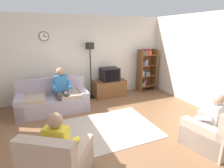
{
  "coord_description": "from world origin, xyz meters",
  "views": [
    {
      "loc": [
        -1.57,
        -3.31,
        2.21
      ],
      "look_at": [
        0.14,
        0.67,
        0.93
      ],
      "focal_mm": 29.0,
      "sensor_mm": 36.0,
      "label": 1
    }
  ],
  "objects_px": {
    "floor_lamp": "(90,55)",
    "person_on_couch": "(62,87)",
    "couch": "(53,100)",
    "armchair_near_window": "(59,164)",
    "tv_stand": "(109,88)",
    "person_in_left_armchair": "(60,142)",
    "armchair_near_bookshelf": "(212,134)",
    "bookshelf": "(146,69)",
    "person_in_right_armchair": "(210,117)",
    "tv": "(110,74)"
  },
  "relations": [
    {
      "from": "bookshelf",
      "to": "floor_lamp",
      "type": "relative_size",
      "value": 0.85
    },
    {
      "from": "armchair_near_bookshelf",
      "to": "person_in_left_armchair",
      "type": "distance_m",
      "value": 2.84
    },
    {
      "from": "bookshelf",
      "to": "person_in_right_armchair",
      "type": "bearing_deg",
      "value": -103.17
    },
    {
      "from": "tv_stand",
      "to": "person_in_left_armchair",
      "type": "xyz_separation_m",
      "value": [
        -2.08,
        -3.09,
        0.32
      ]
    },
    {
      "from": "couch",
      "to": "tv",
      "type": "height_order",
      "value": "tv"
    },
    {
      "from": "couch",
      "to": "tv_stand",
      "type": "xyz_separation_m",
      "value": [
        1.94,
        0.5,
        -0.03
      ]
    },
    {
      "from": "tv",
      "to": "floor_lamp",
      "type": "distance_m",
      "value": 0.92
    },
    {
      "from": "person_on_couch",
      "to": "person_in_right_armchair",
      "type": "bearing_deg",
      "value": -49.52
    },
    {
      "from": "person_on_couch",
      "to": "armchair_near_window",
      "type": "bearing_deg",
      "value": -99.88
    },
    {
      "from": "tv_stand",
      "to": "bookshelf",
      "type": "relative_size",
      "value": 0.7
    },
    {
      "from": "couch",
      "to": "person_on_couch",
      "type": "distance_m",
      "value": 0.47
    },
    {
      "from": "floor_lamp",
      "to": "person_in_right_armchair",
      "type": "height_order",
      "value": "floor_lamp"
    },
    {
      "from": "armchair_near_window",
      "to": "bookshelf",
      "type": "bearing_deg",
      "value": 41.64
    },
    {
      "from": "bookshelf",
      "to": "tv",
      "type": "bearing_deg",
      "value": -176.4
    },
    {
      "from": "tv_stand",
      "to": "person_in_left_armchair",
      "type": "bearing_deg",
      "value": -123.96
    },
    {
      "from": "couch",
      "to": "person_in_right_armchair",
      "type": "height_order",
      "value": "person_in_right_armchair"
    },
    {
      "from": "armchair_near_window",
      "to": "armchair_near_bookshelf",
      "type": "xyz_separation_m",
      "value": [
        2.84,
        -0.32,
        0.0
      ]
    },
    {
      "from": "floor_lamp",
      "to": "person_on_couch",
      "type": "xyz_separation_m",
      "value": [
        -1.06,
        -0.71,
        -0.75
      ]
    },
    {
      "from": "couch",
      "to": "armchair_near_bookshelf",
      "type": "xyz_separation_m",
      "value": [
        2.65,
        -2.99,
        -0.02
      ]
    },
    {
      "from": "couch",
      "to": "armchair_near_window",
      "type": "distance_m",
      "value": 2.67
    },
    {
      "from": "tv",
      "to": "person_in_left_armchair",
      "type": "height_order",
      "value": "person_in_left_armchair"
    },
    {
      "from": "floor_lamp",
      "to": "person_on_couch",
      "type": "distance_m",
      "value": 1.48
    },
    {
      "from": "armchair_near_bookshelf",
      "to": "person_in_right_armchair",
      "type": "height_order",
      "value": "person_in_right_armchair"
    },
    {
      "from": "tv_stand",
      "to": "person_on_couch",
      "type": "bearing_deg",
      "value": -160.09
    },
    {
      "from": "armchair_near_window",
      "to": "person_in_left_armchair",
      "type": "distance_m",
      "value": 0.33
    },
    {
      "from": "person_in_right_armchair",
      "to": "floor_lamp",
      "type": "bearing_deg",
      "value": 110.7
    },
    {
      "from": "tv_stand",
      "to": "person_on_couch",
      "type": "xyz_separation_m",
      "value": [
        -1.69,
        -0.61,
        0.42
      ]
    },
    {
      "from": "couch",
      "to": "tv_stand",
      "type": "distance_m",
      "value": 2.0
    },
    {
      "from": "person_in_left_armchair",
      "to": "armchair_near_bookshelf",
      "type": "bearing_deg",
      "value": -8.11
    },
    {
      "from": "bookshelf",
      "to": "armchair_near_window",
      "type": "distance_m",
      "value": 4.9
    },
    {
      "from": "tv_stand",
      "to": "armchair_near_bookshelf",
      "type": "distance_m",
      "value": 3.56
    },
    {
      "from": "tv_stand",
      "to": "person_in_right_armchair",
      "type": "xyz_separation_m",
      "value": [
        0.7,
        -3.4,
        0.32
      ]
    },
    {
      "from": "bookshelf",
      "to": "person_in_left_armchair",
      "type": "height_order",
      "value": "bookshelf"
    },
    {
      "from": "tv_stand",
      "to": "person_in_right_armchair",
      "type": "distance_m",
      "value": 3.49
    },
    {
      "from": "armchair_near_window",
      "to": "armchair_near_bookshelf",
      "type": "distance_m",
      "value": 2.86
    },
    {
      "from": "bookshelf",
      "to": "armchair_near_bookshelf",
      "type": "xyz_separation_m",
      "value": [
        -0.79,
        -3.56,
        -0.55
      ]
    },
    {
      "from": "bookshelf",
      "to": "floor_lamp",
      "type": "distance_m",
      "value": 2.22
    },
    {
      "from": "person_on_couch",
      "to": "person_in_left_armchair",
      "type": "xyz_separation_m",
      "value": [
        -0.39,
        -2.48,
        -0.09
      ]
    },
    {
      "from": "armchair_near_window",
      "to": "couch",
      "type": "bearing_deg",
      "value": 85.82
    },
    {
      "from": "floor_lamp",
      "to": "armchair_near_window",
      "type": "height_order",
      "value": "floor_lamp"
    },
    {
      "from": "armchair_near_bookshelf",
      "to": "person_on_couch",
      "type": "relative_size",
      "value": 0.82
    },
    {
      "from": "tv_stand",
      "to": "floor_lamp",
      "type": "xyz_separation_m",
      "value": [
        -0.63,
        0.1,
        1.17
      ]
    },
    {
      "from": "couch",
      "to": "floor_lamp",
      "type": "distance_m",
      "value": 1.83
    },
    {
      "from": "bookshelf",
      "to": "armchair_near_bookshelf",
      "type": "height_order",
      "value": "bookshelf"
    },
    {
      "from": "couch",
      "to": "person_in_left_armchair",
      "type": "xyz_separation_m",
      "value": [
        -0.14,
        -2.59,
        0.29
      ]
    },
    {
      "from": "person_on_couch",
      "to": "tv_stand",
      "type": "bearing_deg",
      "value": 19.91
    },
    {
      "from": "tv",
      "to": "armchair_near_bookshelf",
      "type": "bearing_deg",
      "value": -78.37
    },
    {
      "from": "person_on_couch",
      "to": "person_in_left_armchair",
      "type": "height_order",
      "value": "person_on_couch"
    },
    {
      "from": "person_on_couch",
      "to": "couch",
      "type": "bearing_deg",
      "value": 156.23
    },
    {
      "from": "tv_stand",
      "to": "floor_lamp",
      "type": "height_order",
      "value": "floor_lamp"
    }
  ]
}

